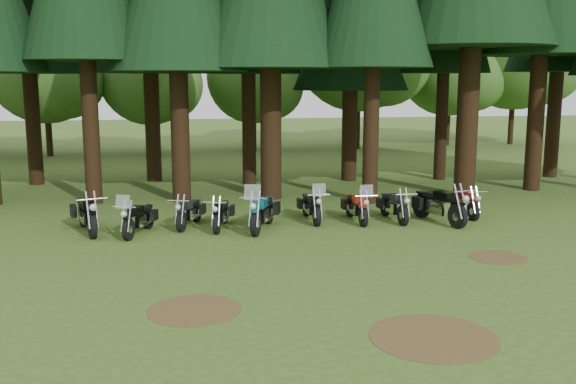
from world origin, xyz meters
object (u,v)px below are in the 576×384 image
Objects in this scene: motorcycle_5 at (311,207)px; motorcycle_2 at (189,213)px; motorcycle_0 at (87,215)px; motorcycle_1 at (138,219)px; motorcycle_3 at (221,215)px; motorcycle_9 at (462,204)px; motorcycle_8 at (439,206)px; motorcycle_4 at (262,213)px; motorcycle_7 at (394,207)px; motorcycle_6 at (357,208)px.

motorcycle_2 is at bearing -179.13° from motorcycle_5.
motorcycle_0 is 2.92m from motorcycle_2.
motorcycle_1 is 1.63m from motorcycle_2.
motorcycle_9 is (7.76, 0.48, -0.01)m from motorcycle_3.
motorcycle_3 reaches higher than motorcycle_9.
motorcycle_3 is 1.00× the size of motorcycle_9.
motorcycle_5 is 3.91m from motorcycle_8.
motorcycle_3 is (2.36, 0.36, -0.02)m from motorcycle_1.
motorcycle_3 is 1.24m from motorcycle_4.
motorcycle_9 is (6.57, 0.84, -0.10)m from motorcycle_4.
motorcycle_9 is (8.68, 0.07, -0.01)m from motorcycle_2.
motorcycle_5 reaches higher than motorcycle_8.
motorcycle_7 is (9.23, 0.05, -0.07)m from motorcycle_0.
motorcycle_5 is 1.01× the size of motorcycle_7.
motorcycle_2 is 1.01m from motorcycle_3.
motorcycle_5 is at bearing 29.25° from motorcycle_1.
motorcycle_5 is at bearing -13.19° from motorcycle_0.
motorcycle_4 reaches higher than motorcycle_9.
motorcycle_1 is at bearing -157.77° from motorcycle_3.
motorcycle_3 is at bearing 179.15° from motorcycle_7.
motorcycle_2 is at bearing -11.83° from motorcycle_0.
motorcycle_6 is at bearing 17.87° from motorcycle_2.
motorcycle_1 reaches higher than motorcycle_3.
motorcycle_8 reaches higher than motorcycle_0.
motorcycle_6 is 3.56m from motorcycle_9.
motorcycle_2 is 0.98× the size of motorcycle_9.
motorcycle_3 is at bearing 27.87° from motorcycle_1.
motorcycle_4 reaches higher than motorcycle_6.
motorcycle_2 is at bearing 177.01° from motorcycle_6.
motorcycle_4 reaches higher than motorcycle_5.
motorcycle_9 is at bearing 18.67° from motorcycle_8.
motorcycle_6 is at bearing 32.24° from motorcycle_4.
motorcycle_6 is at bearing 177.86° from motorcycle_9.
motorcycle_5 is 2.58m from motorcycle_7.
motorcycle_5 is 1.40m from motorcycle_6.
motorcycle_4 reaches higher than motorcycle_8.
motorcycle_5 is at bearing 150.35° from motorcycle_8.
motorcycle_8 is 1.21× the size of motorcycle_9.
motorcycle_8 is (2.45, -0.56, 0.07)m from motorcycle_6.
motorcycle_2 is 0.91× the size of motorcycle_5.
motorcycle_2 is at bearing -179.34° from motorcycle_4.
motorcycle_1 is at bearing -178.89° from motorcycle_7.
motorcycle_4 is 6.63m from motorcycle_9.
motorcycle_8 is at bearing -14.20° from motorcycle_6.
motorcycle_4 is at bearing -3.49° from motorcycle_3.
motorcycle_3 is at bearing -170.25° from motorcycle_5.
motorcycle_6 reaches higher than motorcycle_7.
motorcycle_7 is at bearing -16.29° from motorcycle_0.
motorcycle_0 is 1.00× the size of motorcycle_4.
motorcycle_3 is 6.66m from motorcycle_8.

